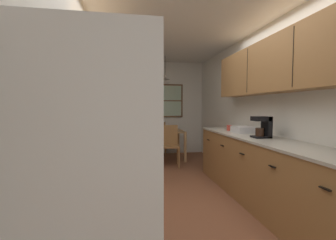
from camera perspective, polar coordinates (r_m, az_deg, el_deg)
ground_plane at (r=3.98m, az=1.92°, el=-15.96°), size 12.00×12.00×0.00m
wall_left at (r=3.72m, az=-18.85°, el=2.54°), size 0.10×9.00×2.55m
wall_right at (r=4.24m, az=20.14°, el=2.59°), size 0.10×9.00×2.55m
wall_back at (r=6.37m, az=-2.88°, el=2.99°), size 4.40×0.10×2.55m
ceiling_slab at (r=3.97m, az=2.00°, el=22.09°), size 4.40×9.00×0.08m
refrigerator at (r=1.49m, az=-17.20°, el=-14.71°), size 0.73×0.75×1.72m
stove_range at (r=2.28m, az=-15.72°, el=-18.50°), size 0.66×0.62×1.10m
microwave_over_range at (r=2.17m, az=-19.30°, el=12.58°), size 0.39×0.60×0.34m
counter_left at (r=3.47m, az=-13.64°, el=-11.20°), size 0.64×1.86×0.90m
upper_cabinets_left at (r=3.36m, az=-16.48°, el=12.52°), size 0.33×1.94×0.68m
counter_right at (r=3.36m, az=22.75°, el=-11.82°), size 0.64×3.23×0.90m
upper_cabinets_right at (r=3.33m, az=25.86°, el=12.26°), size 0.33×2.91×0.70m
dining_table at (r=5.68m, az=-0.75°, el=-3.78°), size 0.90×0.82×0.72m
dining_chair_near at (r=5.09m, az=0.47°, el=-5.87°), size 0.44×0.44×0.90m
dining_chair_far at (r=6.29m, az=-2.35°, el=-4.09°), size 0.45×0.45×0.90m
pendant_light at (r=5.68m, az=-0.76°, el=10.66°), size 0.24×0.24×0.56m
back_window at (r=6.35m, az=0.11°, el=4.85°), size 0.81×0.05×0.92m
trash_bin at (r=4.86m, az=-8.90°, el=-8.71°), size 0.30×0.30×0.61m
storage_canister at (r=2.62m, az=-14.94°, el=-3.97°), size 0.13×0.13×0.18m
dish_towel at (r=2.41m, az=-6.55°, el=-16.48°), size 0.02×0.16×0.24m
coffee_maker at (r=3.30m, az=22.76°, el=-1.53°), size 0.22×0.18×0.29m
mug_by_coffeemaker at (r=4.09m, az=15.13°, el=-1.92°), size 0.12×0.09×0.10m
dish_rack at (r=3.84m, az=18.31°, el=-2.29°), size 0.28×0.34×0.10m
table_serving_bowl at (r=5.66m, az=-0.04°, el=-2.35°), size 0.19×0.19×0.06m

